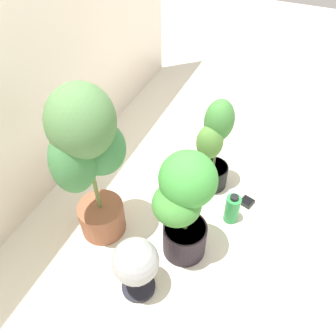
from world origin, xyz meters
TOP-DOWN VIEW (x-y plane):
  - ground_plane at (0.00, 0.00)m, footprint 8.00×8.00m
  - mylar_back_wall at (0.00, 0.86)m, footprint 3.20×0.01m
  - potted_plant_back_left at (-0.35, 0.36)m, footprint 0.45×0.43m
  - potted_plant_front_right at (0.25, -0.12)m, footprint 0.30×0.23m
  - potted_plant_front_left at (-0.31, -0.14)m, footprint 0.43×0.40m
  - hygrometer_box at (0.19, -0.40)m, footprint 0.10×0.10m
  - floor_fan at (-0.61, -0.01)m, footprint 0.33×0.33m
  - nutrient_bottle at (0.02, -0.33)m, footprint 0.09×0.09m

SIDE VIEW (x-z plane):
  - ground_plane at x=0.00m, z-range 0.00..0.00m
  - hygrometer_box at x=0.19m, z-range 0.00..0.03m
  - nutrient_bottle at x=0.02m, z-range -0.01..0.21m
  - floor_fan at x=-0.61m, z-range 0.06..0.45m
  - potted_plant_front_right at x=0.25m, z-range 0.03..0.71m
  - potted_plant_front_left at x=-0.31m, z-range 0.06..0.79m
  - potted_plant_back_left at x=-0.35m, z-range 0.12..1.12m
  - mylar_back_wall at x=0.00m, z-range 0.00..2.00m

